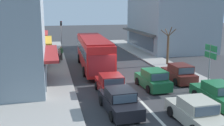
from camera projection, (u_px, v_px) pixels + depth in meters
name	position (u px, v px, depth m)	size (l,w,h in m)	color
ground_plane	(126.00, 86.00, 21.28)	(140.00, 140.00, 0.00)	#353538
lane_centre_line	(115.00, 74.00, 25.09)	(0.20, 28.00, 0.01)	silver
sidewalk_left	(42.00, 72.00, 25.47)	(5.20, 44.00, 0.14)	#A39E96
kerb_right	(166.00, 65.00, 28.36)	(2.80, 44.00, 0.12)	#A39E96
shopfront_mid_block	(8.00, 33.00, 27.53)	(8.03, 7.68, 7.21)	beige
shopfront_far_end	(17.00, 23.00, 34.94)	(7.10, 7.81, 8.27)	silver
building_right_far	(169.00, 17.00, 39.01)	(10.02, 13.27, 9.40)	#84939E
city_bus	(94.00, 51.00, 26.69)	(2.99, 10.93, 3.23)	red
hatchback_queue_gap_filler	(153.00, 80.00, 20.54)	(1.96, 3.78, 1.54)	#1E6638
sedan_adjacent_lane_lead	(120.00, 101.00, 15.98)	(2.03, 4.27, 1.47)	black
sedan_queue_far_back	(196.00, 113.00, 14.25)	(1.95, 4.22, 1.47)	#B7B29E
sedan_behind_bus_near	(111.00, 85.00, 19.25)	(1.91, 4.20, 1.47)	maroon
parked_sedan_kerb_front	(217.00, 94.00, 17.23)	(1.92, 4.21, 1.47)	#1E6638
parked_hatchback_kerb_second	(179.00, 74.00, 22.37)	(1.85, 3.72, 1.54)	#561E19
traffic_light_downstreet	(61.00, 30.00, 39.22)	(0.33, 0.24, 4.20)	gray
directional_road_sign	(210.00, 56.00, 19.61)	(0.10, 1.40, 3.60)	gray
street_tree_right	(168.00, 47.00, 28.39)	(1.77, 1.62, 4.25)	brown
pedestrian_with_handbag_near	(59.00, 55.00, 29.23)	(0.45, 0.63, 1.63)	#4C4742
pedestrian_browsing_midblock	(61.00, 52.00, 30.67)	(0.59, 0.52, 1.63)	#4C4742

